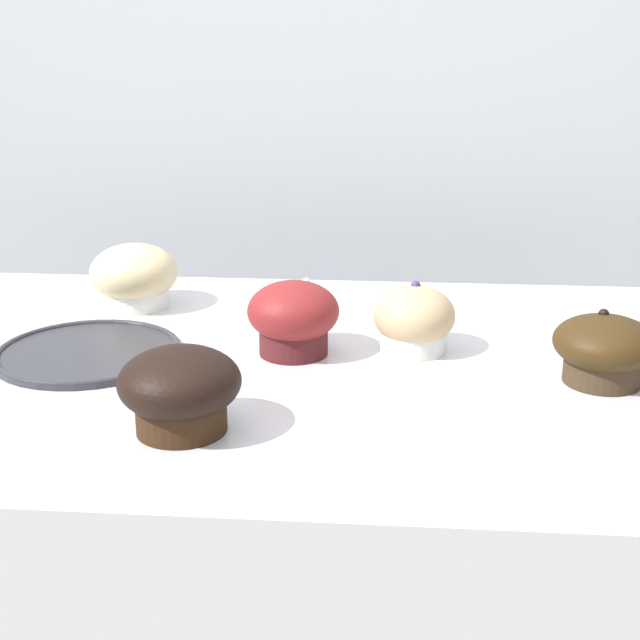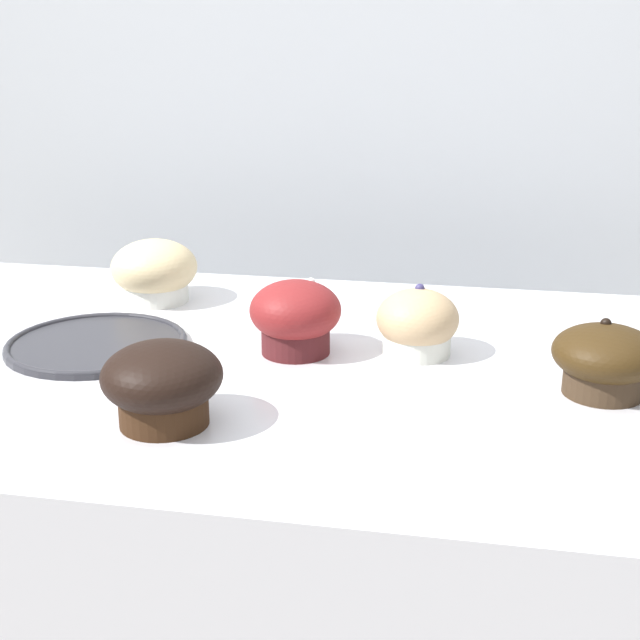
% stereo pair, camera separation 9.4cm
% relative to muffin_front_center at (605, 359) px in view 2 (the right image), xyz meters
% --- Properties ---
extents(wall_back, '(3.20, 0.10, 1.80)m').
position_rel_muffin_front_center_xyz_m(wall_back, '(-0.35, 0.63, -0.06)').
color(wall_back, '#B2B7BC').
rests_on(wall_back, ground).
extents(muffin_front_center, '(0.10, 0.10, 0.07)m').
position_rel_muffin_front_center_xyz_m(muffin_front_center, '(0.00, 0.00, 0.00)').
color(muffin_front_center, '#3B2B1B').
rests_on(muffin_front_center, display_counter).
extents(muffin_back_left, '(0.11, 0.11, 0.08)m').
position_rel_muffin_front_center_xyz_m(muffin_back_left, '(-0.40, -0.14, 0.00)').
color(muffin_back_left, '#341E10').
rests_on(muffin_back_left, display_counter).
extents(muffin_back_right, '(0.11, 0.11, 0.08)m').
position_rel_muffin_front_center_xyz_m(muffin_back_right, '(-0.54, 0.21, 0.00)').
color(muffin_back_right, white).
rests_on(muffin_back_right, display_counter).
extents(muffin_front_left, '(0.09, 0.09, 0.08)m').
position_rel_muffin_front_center_xyz_m(muffin_front_left, '(-0.19, 0.08, -0.00)').
color(muffin_front_left, silver).
rests_on(muffin_front_left, display_counter).
extents(muffin_front_right, '(0.10, 0.10, 0.08)m').
position_rel_muffin_front_center_xyz_m(muffin_front_right, '(-0.32, 0.06, 0.01)').
color(muffin_front_right, '#4A191B').
rests_on(muffin_front_right, display_counter).
extents(serving_plate, '(0.20, 0.20, 0.01)m').
position_rel_muffin_front_center_xyz_m(serving_plate, '(-0.54, 0.03, -0.03)').
color(serving_plate, '#2D2D33').
rests_on(serving_plate, display_counter).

